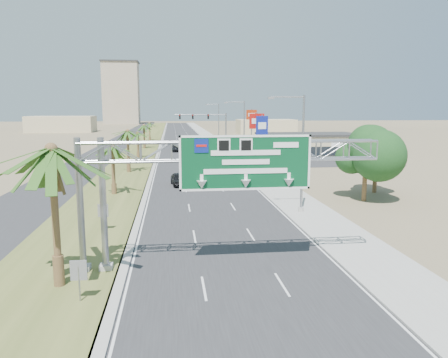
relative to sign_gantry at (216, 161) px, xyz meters
The scene contains 30 objects.
road 100.26m from the sign_gantry, 89.39° to the left, with size 12.00×300.00×0.02m, color #28282B.
sidewalk_right 100.71m from the sign_gantry, 84.54° to the left, with size 4.00×300.00×0.10m, color #9E9B93.
median_grass 100.65m from the sign_gantry, 95.10° to the left, with size 7.00×300.00×0.12m, color #4D5726.
opposing_road 101.51m from the sign_gantry, 99.05° to the left, with size 8.00×300.00×0.02m, color #28282B.
sign_gantry is the anchor object (origin of this frame).
palm_near 8.41m from the sign_gantry, 166.68° to the right, with size 5.70×5.70×8.35m.
palm_row_b 23.66m from the sign_gantry, 110.92° to the left, with size 3.99×3.99×5.95m.
palm_row_c 39.00m from the sign_gantry, 102.50° to the left, with size 3.99×3.99×6.75m.
palm_row_d 56.73m from the sign_gantry, 98.56° to the left, with size 3.99×3.99×5.45m.
palm_row_e 75.55m from the sign_gantry, 96.41° to the left, with size 3.99×3.99×6.15m.
palm_row_f 100.44m from the sign_gantry, 94.82° to the left, with size 3.99×3.99×5.75m.
streetlight_near 14.75m from the sign_gantry, 55.30° to the left, with size 3.27×0.44×10.00m.
streetlight_mid 42.92m from the sign_gantry, 78.76° to the left, with size 3.27×0.44×10.00m.
streetlight_far 78.53m from the sign_gantry, 83.89° to the left, with size 3.27×0.44×10.00m.
signal_mast 62.37m from the sign_gantry, 84.26° to the left, with size 10.28×0.71×8.00m.
store_building 60.77m from the sign_gantry, 67.64° to the left, with size 18.00×10.00×4.00m, color #C5B585.
oak_near 22.77m from the sign_gantry, 45.02° to the left, with size 4.50×4.50×6.80m.
oak_far 27.77m from the sign_gantry, 46.48° to the left, with size 3.50×3.50×5.60m.
median_signback_a 9.06m from the sign_gantry, 149.77° to the right, with size 0.75×0.08×2.08m.
median_signback_b 11.90m from the sign_gantry, 132.65° to the left, with size 0.75×0.08×2.08m.
tower_distant 242.33m from the sign_gantry, 97.34° to the left, with size 20.00×16.00×35.00m, color tan.
building_distant_left 156.40m from the sign_gantry, 106.32° to the left, with size 24.00×14.00×6.00m, color #C5B585.
building_distant_right 133.78m from the sign_gantry, 76.57° to the left, with size 20.00×12.00×5.00m, color #C5B585.
car_left_lane 27.49m from the sign_gantry, 93.43° to the left, with size 1.72×4.28×1.46m, color black.
car_mid_lane 36.64m from the sign_gantry, 89.04° to the left, with size 1.37×3.93×1.30m, color maroon.
car_right_lane 48.79m from the sign_gantry, 82.22° to the left, with size 2.54×5.50×1.53m, color gray.
car_far 67.84m from the sign_gantry, 91.37° to the left, with size 1.80×4.42×1.28m, color black.
pole_sign_red_near 46.99m from the sign_gantry, 76.22° to the left, with size 2.41×0.41×8.30m.
pole_sign_blue 45.56m from the sign_gantry, 75.10° to the left, with size 2.00×0.89×7.93m.
pole_sign_red_far 58.62m from the sign_gantry, 77.69° to the left, with size 2.13×1.18×8.84m.
Camera 1 is at (-3.47, -13.63, 8.91)m, focal length 35.00 mm.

